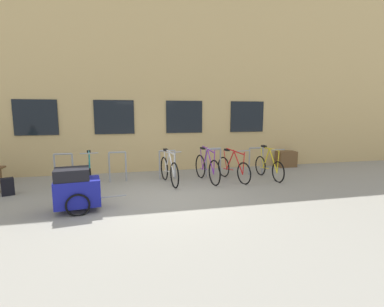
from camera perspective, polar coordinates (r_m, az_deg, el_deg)
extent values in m
plane|color=gray|center=(6.99, -5.94, -8.87)|extent=(42.00, 42.00, 0.00)
cube|color=tan|center=(13.65, -9.98, 14.24)|extent=(28.00, 7.43, 7.00)
cube|color=black|center=(10.20, -29.21, 6.43)|extent=(1.30, 0.04, 1.13)
cube|color=black|center=(9.82, -15.53, 7.14)|extent=(1.30, 0.04, 1.13)
cube|color=black|center=(10.02, -1.57, 7.45)|extent=(1.30, 0.04, 1.13)
cube|color=black|center=(10.76, 11.15, 7.36)|extent=(1.30, 0.04, 1.13)
cylinder|color=gray|center=(8.92, -26.15, -2.98)|extent=(0.05, 0.05, 0.89)
cylinder|color=gray|center=(8.82, -23.10, -2.91)|extent=(0.05, 0.05, 0.89)
cylinder|color=gray|center=(8.79, -24.81, -0.09)|extent=(0.48, 0.05, 0.05)
cylinder|color=gray|center=(8.70, -16.47, -2.72)|extent=(0.05, 0.05, 0.89)
cylinder|color=gray|center=(8.68, -13.30, -2.63)|extent=(0.05, 0.05, 0.89)
cylinder|color=gray|center=(8.62, -15.00, 0.24)|extent=(0.48, 0.05, 0.05)
cylinder|color=gray|center=(8.74, -6.60, -2.39)|extent=(0.05, 0.05, 0.89)
cylinder|color=gray|center=(8.80, -3.49, -2.27)|extent=(0.05, 0.05, 0.89)
cylinder|color=gray|center=(8.69, -5.07, 0.56)|extent=(0.48, 0.05, 0.05)
cylinder|color=gray|center=(9.03, 2.91, -2.00)|extent=(0.05, 0.05, 0.89)
cylinder|color=gray|center=(9.17, 5.80, -1.87)|extent=(0.05, 0.05, 0.89)
cylinder|color=gray|center=(9.03, 4.39, 0.86)|extent=(0.48, 0.05, 0.05)
cylinder|color=gray|center=(9.55, 11.59, -1.59)|extent=(0.05, 0.05, 0.89)
cylinder|color=gray|center=(9.76, 14.16, -1.46)|extent=(0.05, 0.05, 0.89)
cylinder|color=gray|center=(9.58, 12.98, 1.10)|extent=(0.48, 0.05, 0.05)
torus|color=black|center=(9.63, 13.75, -2.43)|extent=(0.07, 0.65, 0.65)
torus|color=black|center=(8.76, 17.13, -3.62)|extent=(0.07, 0.65, 0.65)
cylinder|color=yellow|center=(8.94, 16.21, -1.42)|extent=(0.06, 0.50, 0.70)
cylinder|color=yellow|center=(9.28, 14.88, -0.99)|extent=(0.05, 0.37, 0.71)
cylinder|color=yellow|center=(9.03, 15.73, 0.92)|extent=(0.08, 0.81, 0.05)
cylinder|color=yellow|center=(9.41, 14.53, -2.84)|extent=(0.05, 0.52, 0.07)
cylinder|color=yellow|center=(9.49, 14.08, -0.61)|extent=(0.03, 0.20, 0.65)
cylinder|color=yellow|center=(8.72, 17.13, -1.54)|extent=(0.03, 0.08, 0.64)
cube|color=black|center=(9.37, 14.43, 1.44)|extent=(0.11, 0.20, 0.06)
cylinder|color=gray|center=(8.69, 17.14, 0.75)|extent=(0.44, 0.05, 0.03)
torus|color=black|center=(8.72, -5.66, -3.06)|extent=(0.15, 0.73, 0.73)
torus|color=black|center=(7.76, -3.58, -4.46)|extent=(0.15, 0.73, 0.73)
cylinder|color=silver|center=(7.97, -4.22, -2.09)|extent=(0.11, 0.49, 0.68)
cylinder|color=silver|center=(8.35, -5.03, -1.72)|extent=(0.09, 0.37, 0.65)
cylinder|color=silver|center=(8.08, -4.59, 0.31)|extent=(0.15, 0.79, 0.07)
cylinder|color=silver|center=(8.49, -5.18, -3.55)|extent=(0.10, 0.51, 0.08)
cylinder|color=silver|center=(8.59, -5.52, -1.27)|extent=(0.05, 0.20, 0.59)
cylinder|color=silver|center=(7.73, -3.65, -2.22)|extent=(0.04, 0.08, 0.61)
cube|color=black|center=(8.45, -5.38, 0.77)|extent=(0.13, 0.21, 0.06)
cylinder|color=gray|center=(7.70, -3.73, 0.26)|extent=(0.44, 0.09, 0.03)
torus|color=black|center=(8.63, -20.08, -3.84)|extent=(0.13, 0.68, 0.68)
torus|color=black|center=(7.67, -19.94, -5.31)|extent=(0.13, 0.68, 0.68)
cylinder|color=teal|center=(7.87, -20.10, -2.60)|extent=(0.10, 0.47, 0.75)
cylinder|color=teal|center=(8.24, -20.14, -2.32)|extent=(0.08, 0.34, 0.70)
cylinder|color=teal|center=(7.97, -20.24, 0.00)|extent=(0.14, 0.75, 0.09)
cylinder|color=teal|center=(8.39, -20.04, -4.33)|extent=(0.09, 0.49, 0.07)
cylinder|color=teal|center=(8.48, -20.18, -1.87)|extent=(0.05, 0.20, 0.64)
cylinder|color=teal|center=(7.63, -20.07, -2.76)|extent=(0.04, 0.08, 0.69)
cube|color=black|center=(8.34, -20.29, 0.37)|extent=(0.13, 0.21, 0.06)
cylinder|color=gray|center=(7.59, -20.22, 0.05)|extent=(0.44, 0.09, 0.03)
torus|color=black|center=(8.95, 1.70, -2.66)|extent=(0.15, 0.75, 0.75)
torus|color=black|center=(8.03, 4.61, -3.96)|extent=(0.15, 0.75, 0.75)
cylinder|color=#722D99|center=(8.22, 3.76, -1.46)|extent=(0.11, 0.50, 0.75)
cylinder|color=#722D99|center=(8.59, 2.62, -1.35)|extent=(0.09, 0.37, 0.65)
cylinder|color=#722D99|center=(8.33, 3.29, 0.87)|extent=(0.15, 0.81, 0.13)
cylinder|color=#722D99|center=(8.73, 2.37, -3.13)|extent=(0.10, 0.52, 0.08)
cylinder|color=#722D99|center=(8.82, 1.94, -0.92)|extent=(0.05, 0.20, 0.59)
cylinder|color=#722D99|center=(7.99, 4.55, -1.56)|extent=(0.04, 0.08, 0.68)
cube|color=black|center=(8.69, 2.18, 1.07)|extent=(0.13, 0.21, 0.06)
cylinder|color=gray|center=(7.96, 4.51, 1.08)|extent=(0.44, 0.09, 0.03)
torus|color=black|center=(9.17, 6.44, -2.73)|extent=(0.19, 0.65, 0.66)
torus|color=black|center=(8.29, 10.53, -4.01)|extent=(0.19, 0.65, 0.66)
cylinder|color=red|center=(8.47, 9.37, -1.72)|extent=(0.15, 0.52, 0.69)
cylinder|color=red|center=(8.83, 7.74, -1.52)|extent=(0.12, 0.40, 0.62)
cylinder|color=red|center=(8.58, 8.71, 0.44)|extent=(0.23, 0.86, 0.11)
cylinder|color=red|center=(8.95, 7.38, -3.18)|extent=(0.15, 0.54, 0.07)
cylinder|color=red|center=(9.05, 6.78, -1.11)|extent=(0.07, 0.20, 0.56)
cylinder|color=red|center=(8.25, 10.48, -1.86)|extent=(0.04, 0.08, 0.63)
cube|color=black|center=(8.93, 7.12, 0.75)|extent=(0.14, 0.22, 0.06)
cylinder|color=gray|center=(8.22, 10.44, 0.52)|extent=(0.43, 0.12, 0.03)
cube|color=navy|center=(6.41, -22.25, -7.33)|extent=(0.97, 0.72, 0.56)
cube|color=black|center=(6.32, -23.27, -3.87)|extent=(0.75, 0.66, 0.24)
torus|color=black|center=(6.77, -22.11, -8.08)|extent=(0.48, 0.10, 0.48)
torus|color=black|center=(6.14, -22.22, -9.76)|extent=(0.48, 0.10, 0.48)
cylinder|color=gray|center=(6.47, -15.68, -8.41)|extent=(0.55, 0.10, 0.03)
cube|color=black|center=(8.46, -33.42, -5.65)|extent=(0.34, 0.30, 0.44)
cube|color=brown|center=(11.32, 18.63, -1.07)|extent=(0.70, 0.44, 0.60)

